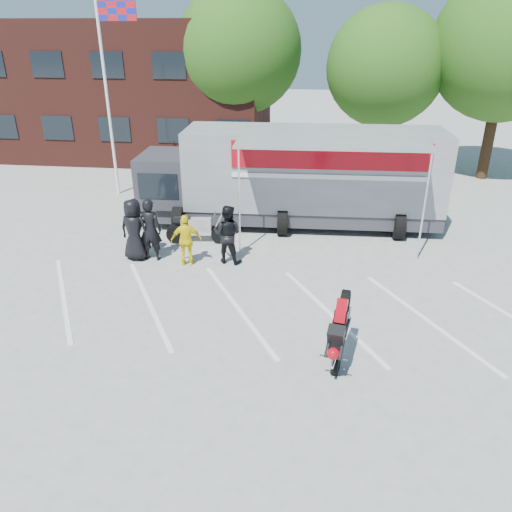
% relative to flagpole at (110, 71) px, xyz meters
% --- Properties ---
extents(ground, '(100.00, 100.00, 0.00)m').
position_rel_flagpole_xyz_m(ground, '(6.24, -10.00, -5.05)').
color(ground, '#A8A8A3').
rests_on(ground, ground).
extents(parking_bay_lines, '(18.09, 13.33, 0.01)m').
position_rel_flagpole_xyz_m(parking_bay_lines, '(6.24, -9.00, -5.05)').
color(parking_bay_lines, white).
rests_on(parking_bay_lines, ground).
extents(office_building, '(18.00, 8.00, 7.00)m').
position_rel_flagpole_xyz_m(office_building, '(-3.76, 8.00, -1.55)').
color(office_building, '#4F1F19').
rests_on(office_building, ground).
extents(flagpole, '(1.61, 0.12, 8.00)m').
position_rel_flagpole_xyz_m(flagpole, '(0.00, 0.00, 0.00)').
color(flagpole, white).
rests_on(flagpole, ground).
extents(tree_left, '(6.12, 6.12, 8.64)m').
position_rel_flagpole_xyz_m(tree_left, '(4.24, 6.00, 0.51)').
color(tree_left, '#382314').
rests_on(tree_left, ground).
extents(tree_mid, '(5.44, 5.44, 7.68)m').
position_rel_flagpole_xyz_m(tree_mid, '(11.24, 5.00, -0.11)').
color(tree_mid, '#382314').
rests_on(tree_mid, ground).
extents(tree_right, '(6.46, 6.46, 9.12)m').
position_rel_flagpole_xyz_m(tree_right, '(16.24, 4.50, 0.82)').
color(tree_right, '#382314').
rests_on(tree_right, ground).
extents(transporter_truck, '(11.08, 5.61, 3.47)m').
position_rel_flagpole_xyz_m(transporter_truck, '(7.70, -2.78, -5.05)').
color(transporter_truck, gray).
rests_on(transporter_truck, ground).
extents(parked_motorcycle, '(2.27, 0.96, 1.15)m').
position_rel_flagpole_xyz_m(parked_motorcycle, '(4.48, -4.96, -5.05)').
color(parked_motorcycle, silver).
rests_on(parked_motorcycle, ground).
extents(stunt_bike_rider, '(1.03, 1.66, 1.82)m').
position_rel_flagpole_xyz_m(stunt_bike_rider, '(9.05, -10.81, -5.05)').
color(stunt_bike_rider, black).
rests_on(stunt_bike_rider, ground).
extents(spectator_leather_a, '(1.07, 0.81, 1.96)m').
position_rel_flagpole_xyz_m(spectator_leather_a, '(2.82, -6.40, -4.07)').
color(spectator_leather_a, black).
rests_on(spectator_leather_a, ground).
extents(spectator_leather_b, '(0.74, 0.50, 1.99)m').
position_rel_flagpole_xyz_m(spectator_leather_b, '(3.32, -6.37, -4.06)').
color(spectator_leather_b, black).
rests_on(spectator_leather_b, ground).
extents(spectator_leather_c, '(1.01, 0.85, 1.84)m').
position_rel_flagpole_xyz_m(spectator_leather_c, '(5.72, -6.27, -4.13)').
color(spectator_leather_c, black).
rests_on(spectator_leather_c, ground).
extents(spectator_hivis, '(1.00, 0.56, 1.61)m').
position_rel_flagpole_xyz_m(spectator_hivis, '(4.52, -6.62, -4.25)').
color(spectator_hivis, yellow).
rests_on(spectator_hivis, ground).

